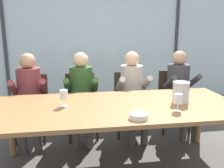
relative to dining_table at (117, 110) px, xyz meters
The scene contains 18 objects.
ground 1.21m from the dining_table, 90.00° to the left, with size 14.00×14.00×0.00m, color #4C4742.
window_glass_panel 2.73m from the dining_table, 90.00° to the left, with size 7.83×0.03×2.60m, color silver.
window_mullion_left 3.24m from the dining_table, 123.71° to the left, with size 0.06×0.06×2.60m, color #38383D.
window_mullion_right 3.24m from the dining_table, 56.29° to the left, with size 0.06×0.06×2.60m, color #38383D.
hillside_vineyard 6.92m from the dining_table, 90.00° to the left, with size 13.83×2.40×1.52m, color #568942.
dining_table is the anchor object (origin of this frame).
chair_near_curtain 1.45m from the dining_table, 136.20° to the left, with size 0.46×0.46×0.90m.
chair_left_of_center 1.05m from the dining_table, 110.12° to the left, with size 0.47×0.47×0.90m.
chair_center 1.05m from the dining_table, 70.14° to the left, with size 0.46×0.46×0.90m.
chair_right_of_center 1.46m from the dining_table, 43.47° to the left, with size 0.50×0.50×0.90m.
person_maroon_top 1.34m from the dining_table, 141.13° to the left, with size 0.49×0.63×1.21m.
person_olive_shirt 0.91m from the dining_table, 112.61° to the left, with size 0.47×0.62×1.21m.
person_beige_jumper 0.92m from the dining_table, 65.95° to the left, with size 0.46×0.61×1.21m.
person_charcoal_jacket 1.38m from the dining_table, 37.69° to the left, with size 0.48×0.63×1.21m.
ice_bucket_primary 0.72m from the dining_table, ahead, with size 0.19×0.19×0.23m.
tasting_bowl 0.44m from the dining_table, 73.20° to the right, with size 0.17×0.17×0.05m, color silver.
wine_glass_by_left_taster 0.58m from the dining_table, behind, with size 0.08×0.08×0.17m.
wine_glass_near_bucket 0.64m from the dining_table, 25.86° to the right, with size 0.08×0.08×0.17m.
Camera 1 is at (-0.43, -2.42, 1.54)m, focal length 38.97 mm.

